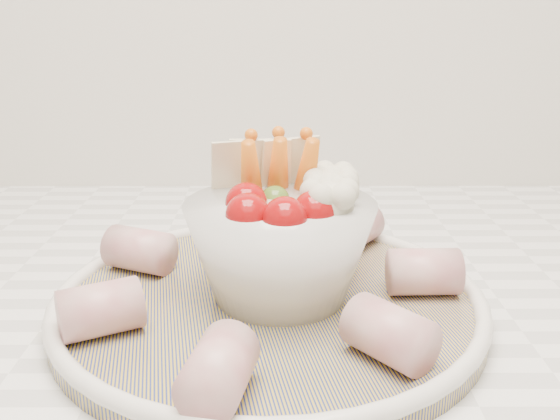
{
  "coord_description": "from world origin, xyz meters",
  "views": [
    {
      "loc": [
        -0.11,
        0.99,
        1.14
      ],
      "look_at": [
        -0.11,
        1.41,
        1.0
      ],
      "focal_mm": 40.0,
      "sensor_mm": 36.0,
      "label": 1
    }
  ],
  "objects": [
    {
      "name": "serving_platter",
      "position": [
        -0.12,
        1.41,
        0.93
      ],
      "size": [
        0.36,
        0.36,
        0.02
      ],
      "color": "navy",
      "rests_on": "kitchen_counter"
    },
    {
      "name": "veggie_bowl",
      "position": [
        -0.11,
        1.41,
        0.98
      ],
      "size": [
        0.14,
        0.14,
        0.12
      ],
      "color": "silver",
      "rests_on": "serving_platter"
    },
    {
      "name": "cured_meat_rolls",
      "position": [
        -0.12,
        1.41,
        0.95
      ],
      "size": [
        0.28,
        0.31,
        0.03
      ],
      "color": "#B15059",
      "rests_on": "serving_platter"
    }
  ]
}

